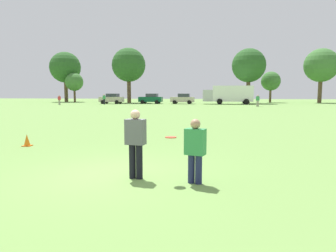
{
  "coord_description": "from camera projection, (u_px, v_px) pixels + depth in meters",
  "views": [
    {
      "loc": [
        2.29,
        -7.71,
        2.16
      ],
      "look_at": [
        1.12,
        2.58,
        1.01
      ],
      "focal_mm": 33.0,
      "sensor_mm": 36.0,
      "label": 1
    }
  ],
  "objects": [
    {
      "name": "tree_east_oak",
      "position": [
        271.0,
        81.0,
        61.2
      ],
      "size": [
        3.78,
        3.78,
        6.14
      ],
      "color": "brown",
      "rests_on": "ground"
    },
    {
      "name": "tree_west_oak",
      "position": [
        65.0,
        68.0,
        65.77
      ],
      "size": [
        6.51,
        6.51,
        10.58
      ],
      "color": "brown",
      "rests_on": "ground"
    },
    {
      "name": "traffic_cone",
      "position": [
        27.0,
        140.0,
        12.3
      ],
      "size": [
        0.32,
        0.32,
        0.48
      ],
      "color": "#D8590C",
      "rests_on": "ground"
    },
    {
      "name": "box_truck",
      "position": [
        229.0,
        94.0,
        53.53
      ],
      "size": [
        8.62,
        3.32,
        3.18
      ],
      "color": "white",
      "rests_on": "ground"
    },
    {
      "name": "frisbee",
      "position": [
        171.0,
        137.0,
        7.32
      ],
      "size": [
        0.27,
        0.27,
        0.03
      ],
      "color": "#E54C33"
    },
    {
      "name": "player_defender",
      "position": [
        195.0,
        148.0,
        7.23
      ],
      "size": [
        0.53,
        0.4,
        1.53
      ],
      "color": "#1E234C",
      "rests_on": "ground"
    },
    {
      "name": "tree_center_elm",
      "position": [
        129.0,
        65.0,
        59.74
      ],
      "size": [
        6.51,
        6.51,
        10.58
      ],
      "color": "brown",
      "rests_on": "ground"
    },
    {
      "name": "tree_west_maple",
      "position": [
        74.0,
        82.0,
        63.88
      ],
      "size": [
        3.71,
        3.71,
        6.03
      ],
      "color": "brown",
      "rests_on": "ground"
    },
    {
      "name": "bystander_far_jogger",
      "position": [
        104.0,
        99.0,
        52.84
      ],
      "size": [
        0.55,
        0.49,
        1.73
      ],
      "color": "black",
      "rests_on": "ground"
    },
    {
      "name": "player_thrower",
      "position": [
        136.0,
        140.0,
        7.63
      ],
      "size": [
        0.52,
        0.35,
        1.72
      ],
      "color": "black",
      "rests_on": "ground"
    },
    {
      "name": "bystander_field_marshal",
      "position": [
        258.0,
        100.0,
        44.83
      ],
      "size": [
        0.54,
        0.43,
        1.72
      ],
      "color": "gray",
      "rests_on": "ground"
    },
    {
      "name": "bystander_sideline_watcher",
      "position": [
        59.0,
        99.0,
        51.03
      ],
      "size": [
        0.49,
        0.48,
        1.59
      ],
      "color": "gray",
      "rests_on": "ground"
    },
    {
      "name": "parked_car_mid_left",
      "position": [
        151.0,
        99.0,
        55.74
      ],
      "size": [
        4.29,
        2.4,
        1.82
      ],
      "color": "#0C4C2D",
      "rests_on": "ground"
    },
    {
      "name": "parked_car_near_left",
      "position": [
        112.0,
        99.0,
        55.34
      ],
      "size": [
        4.29,
        2.4,
        1.82
      ],
      "color": "#B7AD99",
      "rests_on": "ground"
    },
    {
      "name": "tree_east_birch",
      "position": [
        249.0,
        66.0,
        56.98
      ],
      "size": [
        6.22,
        6.22,
        10.1
      ],
      "color": "brown",
      "rests_on": "ground"
    },
    {
      "name": "tree_far_east_pine",
      "position": [
        321.0,
        66.0,
        59.04
      ],
      "size": [
        6.39,
        6.39,
        10.38
      ],
      "color": "brown",
      "rests_on": "ground"
    },
    {
      "name": "parked_car_center",
      "position": [
        183.0,
        99.0,
        54.79
      ],
      "size": [
        4.29,
        2.4,
        1.82
      ],
      "color": "#B7AD99",
      "rests_on": "ground"
    },
    {
      "name": "ground_plane",
      "position": [
        115.0,
        174.0,
        8.11
      ],
      "size": [
        171.0,
        171.0,
        0.0
      ],
      "primitive_type": "plane",
      "color": "#6B9347"
    }
  ]
}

